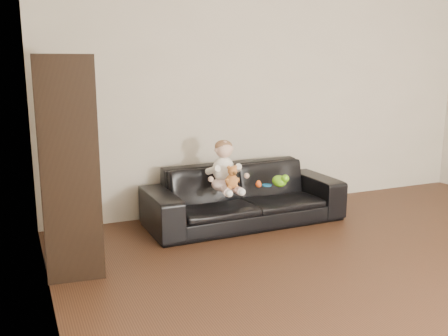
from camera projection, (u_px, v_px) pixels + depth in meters
name	position (u px, v px, depth m)	size (l,w,h in m)	color
wall_back	(276.00, 86.00, 5.35)	(5.00, 5.00, 0.00)	beige
wall_left	(57.00, 129.00, 1.91)	(5.50, 5.50, 0.00)	beige
sofa	(244.00, 195.00, 4.88)	(1.92, 0.75, 0.56)	black
cabinet	(70.00, 166.00, 3.68)	(0.40, 0.55, 1.61)	black
shelf_item	(70.00, 117.00, 3.61)	(0.18, 0.25, 0.28)	silver
baby	(225.00, 169.00, 4.62)	(0.33, 0.41, 0.48)	#F3CFCD
teddy_bear	(232.00, 177.00, 4.50)	(0.12, 0.12, 0.21)	#B46C33
toy_green	(279.00, 181.00, 4.82)	(0.14, 0.16, 0.11)	#6CCD18
toy_rattle	(259.00, 184.00, 4.79)	(0.06, 0.06, 0.06)	#DA4B19
toy_blue_disc	(267.00, 185.00, 4.87)	(0.09, 0.09, 0.01)	#197DCE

